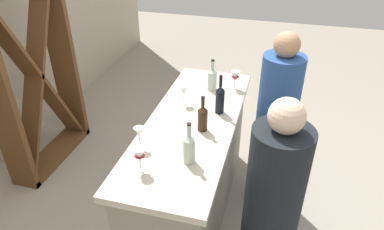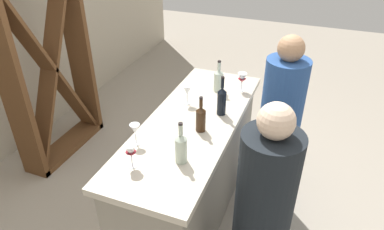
{
  "view_description": "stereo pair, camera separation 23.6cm",
  "coord_description": "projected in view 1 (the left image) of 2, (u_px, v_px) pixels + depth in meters",
  "views": [
    {
      "loc": [
        -2.16,
        -0.59,
        2.39
      ],
      "look_at": [
        0.0,
        0.0,
        1.01
      ],
      "focal_mm": 32.83,
      "sensor_mm": 36.0,
      "label": 1
    },
    {
      "loc": [
        -2.09,
        -0.81,
        2.39
      ],
      "look_at": [
        0.0,
        0.0,
        1.01
      ],
      "focal_mm": 32.83,
      "sensor_mm": 36.0,
      "label": 2
    }
  ],
  "objects": [
    {
      "name": "wine_bottle_center_near_black",
      "position": [
        220.0,
        99.0,
        2.7
      ],
      "size": [
        0.07,
        0.07,
        0.32
      ],
      "color": "black",
      "rests_on": "bar_counter"
    },
    {
      "name": "person_left_guest",
      "position": [
        272.0,
        208.0,
        2.27
      ],
      "size": [
        0.38,
        0.38,
        1.49
      ],
      "rotation": [
        0.0,
        0.0,
        1.61
      ],
      "color": "black",
      "rests_on": "ground"
    },
    {
      "name": "person_center_guest",
      "position": [
        274.0,
        132.0,
        2.9
      ],
      "size": [
        0.41,
        0.41,
        1.6
      ],
      "rotation": [
        0.0,
        0.0,
        1.22
      ],
      "color": "#284C8C",
      "rests_on": "ground"
    },
    {
      "name": "wine_bottle_leftmost_clear_pale",
      "position": [
        189.0,
        148.0,
        2.18
      ],
      "size": [
        0.08,
        0.08,
        0.29
      ],
      "color": "#B7C6B2",
      "rests_on": "bar_counter"
    },
    {
      "name": "wine_bottle_second_left_amber_brown",
      "position": [
        203.0,
        118.0,
        2.5
      ],
      "size": [
        0.07,
        0.07,
        0.27
      ],
      "color": "#331E0F",
      "rests_on": "bar_counter"
    },
    {
      "name": "wine_rack",
      "position": [
        34.0,
        76.0,
        3.32
      ],
      "size": [
        1.01,
        0.28,
        1.93
      ],
      "color": "brown",
      "rests_on": "ground"
    },
    {
      "name": "wine_bottle_second_right_clear_pale",
      "position": [
        212.0,
        79.0,
        3.04
      ],
      "size": [
        0.08,
        0.08,
        0.28
      ],
      "color": "#B7C6B2",
      "rests_on": "bar_counter"
    },
    {
      "name": "bar_counter",
      "position": [
        192.0,
        169.0,
        2.91
      ],
      "size": [
        1.84,
        0.66,
        0.96
      ],
      "color": "gray",
      "rests_on": "ground"
    },
    {
      "name": "ground_plane",
      "position": [
        192.0,
        210.0,
        3.16
      ],
      "size": [
        12.0,
        12.0,
        0.0
      ],
      "primitive_type": "plane",
      "color": "#9E9384"
    },
    {
      "name": "wine_glass_near_right",
      "position": [
        140.0,
        156.0,
        2.11
      ],
      "size": [
        0.08,
        0.08,
        0.17
      ],
      "color": "white",
      "rests_on": "bar_counter"
    },
    {
      "name": "wine_glass_far_left",
      "position": [
        139.0,
        133.0,
        2.32
      ],
      "size": [
        0.07,
        0.07,
        0.16
      ],
      "color": "white",
      "rests_on": "bar_counter"
    },
    {
      "name": "wine_glass_near_center",
      "position": [
        184.0,
        91.0,
        2.82
      ],
      "size": [
        0.07,
        0.07,
        0.16
      ],
      "color": "white",
      "rests_on": "bar_counter"
    },
    {
      "name": "wine_glass_near_left",
      "position": [
        235.0,
        77.0,
        3.05
      ],
      "size": [
        0.08,
        0.08,
        0.17
      ],
      "color": "white",
      "rests_on": "bar_counter"
    }
  ]
}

